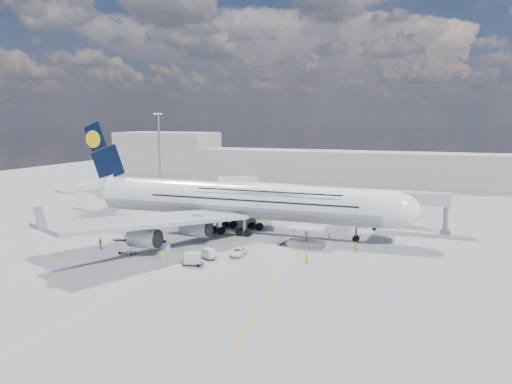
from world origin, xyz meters
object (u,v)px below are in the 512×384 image
(cargo_loader, at_px, (305,240))
(dolly_nose_far, at_px, (193,258))
(crew_nose, at_px, (329,236))
(cone_nose, at_px, (403,236))
(cone_wing_left_inner, at_px, (209,211))
(cone_tail, at_px, (63,222))
(dolly_back, at_px, (122,238))
(airliner, at_px, (238,199))
(baggage_tug, at_px, (163,245))
(catering_truck_inner, at_px, (244,206))
(crew_van, at_px, (307,258))
(crew_wing, at_px, (100,243))
(service_van, at_px, (238,252))
(dolly_row_a, at_px, (127,252))
(jet_bridge, at_px, (389,200))
(cone_wing_right_inner, at_px, (181,248))
(cone_wing_right_outer, at_px, (120,251))
(dolly_nose_near, at_px, (208,253))
(catering_truck_outer, at_px, (226,193))
(dolly_row_b, at_px, (154,236))
(crew_tug, at_px, (162,256))
(crew_loader, at_px, (355,247))
(cone_wing_left_outer, at_px, (235,209))
(dolly_row_c, at_px, (142,235))
(light_mast, at_px, (159,154))

(cargo_loader, xyz_separation_m, dolly_nose_far, (-13.86, -17.91, -0.13))
(crew_nose, bearing_deg, cone_nose, -25.65)
(cone_wing_left_inner, bearing_deg, cone_tail, -135.58)
(dolly_back, bearing_deg, crew_nose, 4.17)
(airliner, bearing_deg, baggage_tug, -112.01)
(dolly_back, xyz_separation_m, dolly_nose_far, (21.04, -10.11, 0.78))
(catering_truck_inner, height_order, crew_van, catering_truck_inner)
(cargo_loader, distance_m, crew_wing, 37.69)
(crew_van, height_order, cone_wing_left_inner, crew_van)
(cargo_loader, height_order, cone_tail, cargo_loader)
(dolly_back, distance_m, crew_nose, 40.73)
(service_van, bearing_deg, cone_wing_left_inner, 118.86)
(dolly_nose_far, distance_m, cone_wing_left_inner, 46.56)
(dolly_row_a, bearing_deg, jet_bridge, 59.13)
(jet_bridge, xyz_separation_m, crew_wing, (-47.89, -32.27, -5.90))
(airliner, xyz_separation_m, cone_tail, (-40.26, -6.46, -6.58))
(cargo_loader, relative_size, cone_wing_left_inner, 16.83)
(cone_nose, distance_m, cone_wing_right_inner, 44.16)
(service_van, xyz_separation_m, cone_wing_right_outer, (-20.38, -5.76, -0.39))
(catering_truck_inner, height_order, cone_tail, catering_truck_inner)
(cargo_loader, xyz_separation_m, catering_truck_inner, (-23.07, 26.77, 0.71))
(jet_bridge, relative_size, crew_wing, 9.92)
(dolly_nose_near, distance_m, catering_truck_outer, 64.48)
(baggage_tug, bearing_deg, crew_nose, 45.19)
(dolly_row_b, bearing_deg, crew_tug, -33.80)
(crew_tug, xyz_separation_m, cone_wing_left_inner, (-12.37, 42.92, -0.70))
(crew_wing, bearing_deg, crew_loader, -62.31)
(crew_nose, xyz_separation_m, cone_wing_left_outer, (-30.24, 23.12, -0.49))
(dolly_nose_near, height_order, crew_loader, crew_loader)
(dolly_back, bearing_deg, baggage_tug, -32.86)
(dolly_row_c, height_order, cone_wing_left_inner, cone_wing_left_inner)
(dolly_back, xyz_separation_m, baggage_tug, (11.09, -3.05, 0.37))
(light_mast, xyz_separation_m, crew_tug, (37.17, -60.07, -12.26))
(jet_bridge, relative_size, catering_truck_outer, 2.70)
(dolly_nose_far, bearing_deg, cone_wing_left_outer, 89.31)
(catering_truck_inner, xyz_separation_m, cone_wing_right_inner, (2.41, -36.55, -1.72))
(dolly_row_c, relative_size, cone_wing_left_inner, 5.91)
(dolly_nose_far, bearing_deg, dolly_row_a, 155.70)
(catering_truck_inner, xyz_separation_m, cone_nose, (39.35, -12.35, -1.68))
(dolly_row_b, relative_size, crew_nose, 2.21)
(dolly_row_c, xyz_separation_m, crew_tug, (13.14, -13.89, 0.64))
(dolly_nose_far, bearing_deg, cargo_loader, 36.03)
(catering_truck_outer, height_order, cone_wing_left_inner, catering_truck_outer)
(baggage_tug, height_order, catering_truck_inner, catering_truck_inner)
(dolly_back, relative_size, cone_wing_right_inner, 6.69)
(crew_wing, bearing_deg, light_mast, 32.15)
(dolly_nose_far, bearing_deg, dolly_row_c, 127.57)
(cone_wing_right_inner, bearing_deg, dolly_row_b, 156.84)
(service_van, distance_m, cone_wing_left_outer, 44.14)
(crew_nose, relative_size, cone_wing_left_inner, 3.05)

